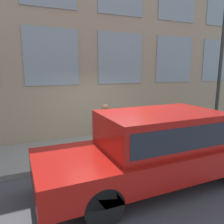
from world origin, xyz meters
name	(u,v)px	position (x,y,z in m)	size (l,w,h in m)	color
ground_plane	(115,161)	(0.00, 0.00, 0.00)	(80.00, 80.00, 0.00)	#47474C
sidewalk	(100,146)	(1.12, 0.00, 0.07)	(2.24, 60.00, 0.14)	gray
building_facade	(87,38)	(2.39, 0.00, 3.61)	(0.33, 40.00, 7.21)	tan
fire_hydrant	(118,135)	(0.67, -0.43, 0.52)	(0.31, 0.43, 0.75)	#2D7260
person	(106,122)	(0.79, -0.05, 0.97)	(0.33, 0.22, 1.38)	#998466
parked_car_red_near	(159,144)	(-1.45, -0.44, 0.91)	(1.84, 5.37, 1.64)	black
street_lamp	(224,26)	(0.59, -4.49, 4.03)	(0.36, 0.36, 6.38)	#2D332D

